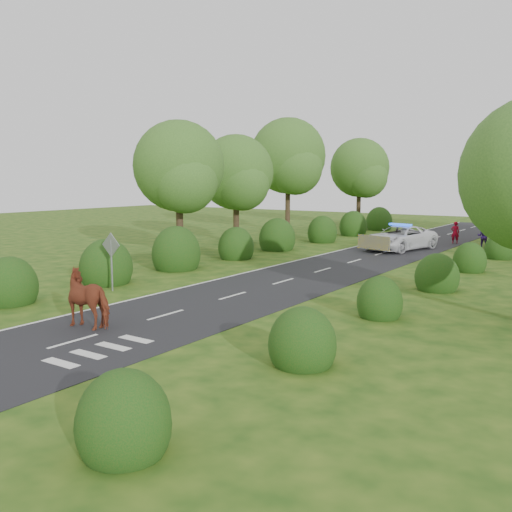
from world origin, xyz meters
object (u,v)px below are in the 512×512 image
Objects in this scene: cow at (91,302)px; pedestrian_red at (455,233)px; pedestrian_purple at (484,236)px; road_sign at (111,253)px; police_van at (400,238)px.

cow is 31.19m from pedestrian_red.
pedestrian_red is at bearing -39.42° from pedestrian_purple.
pedestrian_red is at bearing 164.78° from cow.
pedestrian_red reaches higher than cow.
police_van is at bearing 75.57° from road_sign.
cow is 0.35× the size of police_van.
road_sign reaches higher than cow.
pedestrian_red is 0.96× the size of pedestrian_purple.
pedestrian_purple is at bearing 159.75° from cow.
pedestrian_red is (3.39, 31.01, 0.03)m from cow.
road_sign reaches higher than police_van.
pedestrian_purple is (2.42, -1.83, 0.03)m from pedestrian_red.
police_van is 6.10m from pedestrian_purple.
police_van reaches higher than pedestrian_red.
road_sign is at bearing -91.38° from police_van.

